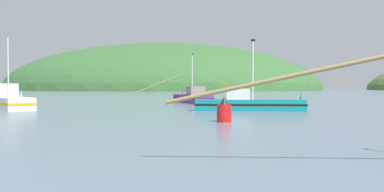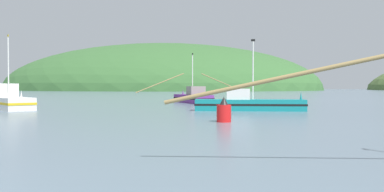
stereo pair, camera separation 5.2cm
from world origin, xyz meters
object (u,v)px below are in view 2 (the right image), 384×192
object	(u,v)px
fishing_boat_purple	(193,97)
channel_buoy	(224,112)
fishing_boat_white	(7,101)
fishing_boat_teal	(248,104)

from	to	relation	value
fishing_boat_purple	channel_buoy	world-z (taller)	fishing_boat_purple
channel_buoy	fishing_boat_purple	bearing A→B (deg)	111.01
channel_buoy	fishing_boat_white	bearing A→B (deg)	162.16
fishing_boat_white	channel_buoy	distance (m)	24.00
fishing_boat_teal	channel_buoy	distance (m)	11.47
fishing_boat_teal	fishing_boat_purple	world-z (taller)	fishing_boat_purple
fishing_boat_teal	channel_buoy	bearing A→B (deg)	-100.74
fishing_boat_white	channel_buoy	world-z (taller)	fishing_boat_white
fishing_boat_white	channel_buoy	bearing A→B (deg)	14.87
fishing_boat_white	fishing_boat_teal	bearing A→B (deg)	43.07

